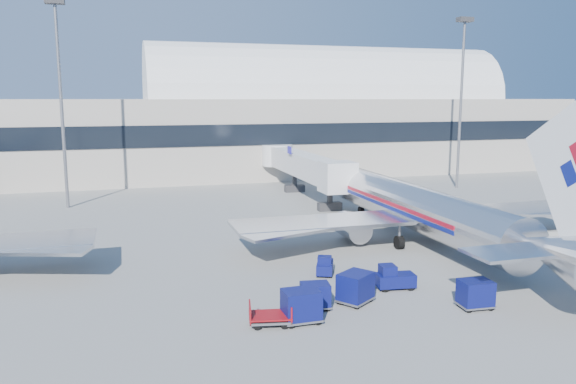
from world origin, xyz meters
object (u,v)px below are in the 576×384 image
object	(u,v)px
airliner_main	(423,210)
mast_east	(462,78)
cart_solo_near	(475,294)
cart_open_red	(271,317)
tug_right	(506,255)
mast_west	(59,73)
cart_train_b	(315,295)
tug_left	(325,266)
cart_train_c	(301,305)
jetbridge_near	(300,164)
barrier_mid	(554,236)
tug_lead	(394,278)
barrier_near	(521,239)
cart_train_a	(355,287)

from	to	relation	value
airliner_main	mast_east	xyz separation A→B (m)	(20.00, 25.49, 11.87)
mast_east	cart_solo_near	world-z (taller)	mast_east
airliner_main	cart_open_red	distance (m)	21.27
airliner_main	tug_right	distance (m)	7.94
cart_solo_near	airliner_main	bearing A→B (deg)	75.92
mast_west	cart_train_b	world-z (taller)	mast_west
tug_left	cart_train_c	size ratio (longest dim) A/B	1.15
mast_west	cart_open_red	bearing A→B (deg)	-70.83
jetbridge_near	barrier_mid	distance (m)	32.09
mast_east	cart_solo_near	size ratio (longest dim) A/B	11.37
cart_solo_near	tug_lead	bearing A→B (deg)	127.76
barrier_near	tug_right	size ratio (longest dim) A/B	1.15
jetbridge_near	cart_open_red	distance (m)	42.00
mast_east	cart_train_c	xyz separation A→B (m)	(-34.89, -38.67, -13.81)
cart_train_a	barrier_mid	bearing A→B (deg)	-13.46
airliner_main	cart_train_c	xyz separation A→B (m)	(-14.89, -13.18, -1.95)
tug_right	jetbridge_near	bearing A→B (deg)	112.06
tug_lead	cart_open_red	distance (m)	9.72
tug_left	cart_train_c	distance (m)	8.66
airliner_main	barrier_near	distance (m)	8.74
cart_train_a	cart_solo_near	bearing A→B (deg)	-58.61
barrier_near	airliner_main	bearing A→B (deg)	162.61
cart_train_a	cart_train_c	world-z (taller)	cart_train_a
cart_train_a	cart_train_c	size ratio (longest dim) A/B	1.26
tug_lead	cart_train_c	world-z (taller)	cart_train_c
mast_east	tug_lead	distance (m)	46.77
mast_east	tug_left	world-z (taller)	mast_east
cart_open_red	cart_solo_near	bearing A→B (deg)	6.25
mast_west	barrier_near	size ratio (longest dim) A/B	7.53
mast_east	cart_train_a	bearing A→B (deg)	-130.02
barrier_mid	cart_train_c	bearing A→B (deg)	-157.83
tug_left	cart_solo_near	bearing A→B (deg)	-120.06
tug_lead	cart_train_b	bearing A→B (deg)	-155.91
barrier_near	tug_right	distance (m)	6.71
mast_west	cart_solo_near	distance (m)	49.06
tug_right	tug_lead	bearing A→B (deg)	-153.14
mast_east	cart_open_red	bearing A→B (deg)	-133.50
jetbridge_near	tug_right	distance (m)	33.89
cart_train_a	mast_west	bearing A→B (deg)	82.43
mast_west	cart_train_a	xyz separation A→B (m)	(19.12, -36.77, -13.80)
mast_west	tug_right	xyz separation A→B (m)	(33.02, -32.49, -14.08)
barrier_near	cart_train_b	xyz separation A→B (m)	(-21.49, -8.97, 0.37)
barrier_near	cart_solo_near	xyz separation A→B (m)	(-12.51, -11.55, 0.44)
cart_train_b	barrier_mid	bearing A→B (deg)	27.99
jetbridge_near	tug_lead	bearing A→B (deg)	-98.08
barrier_mid	cart_train_b	xyz separation A→B (m)	(-24.79, -8.97, 0.37)
tug_right	tug_left	bearing A→B (deg)	-173.05
airliner_main	cart_solo_near	size ratio (longest dim) A/B	18.74
cart_train_b	tug_lead	bearing A→B (deg)	25.20
mast_east	cart_open_red	size ratio (longest dim) A/B	8.90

